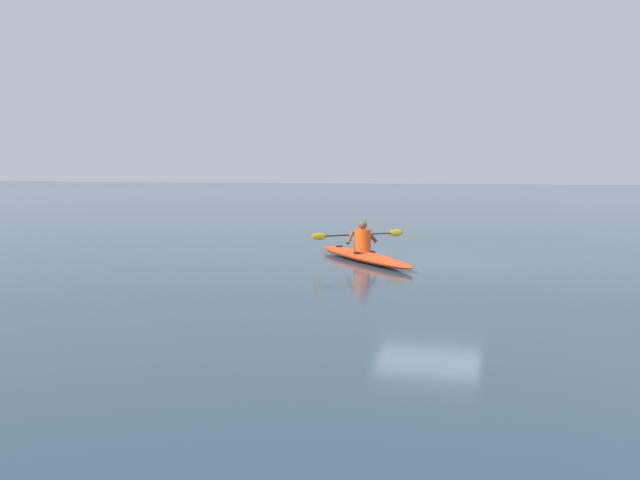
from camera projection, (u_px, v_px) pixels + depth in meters
name	position (u px, v px, depth m)	size (l,w,h in m)	color
ground_plane	(430.00, 261.00, 16.71)	(160.00, 160.00, 0.00)	#233847
kayak	(364.00, 256.00, 16.63)	(3.24, 3.71, 0.24)	red
kayaker	(362.00, 238.00, 16.65)	(1.94, 1.63, 0.74)	#E04C14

